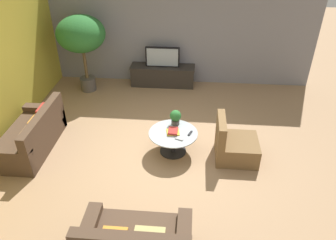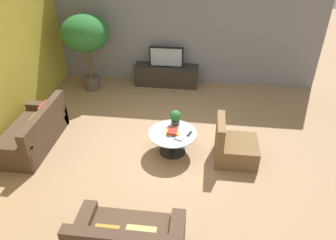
# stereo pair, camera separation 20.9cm
# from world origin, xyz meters

# --- Properties ---
(ground_plane) EXTENTS (24.00, 24.00, 0.00)m
(ground_plane) POSITION_xyz_m (0.00, 0.00, 0.00)
(ground_plane) COLOR #9E7A56
(back_wall_stone) EXTENTS (7.40, 0.12, 3.00)m
(back_wall_stone) POSITION_xyz_m (0.00, 3.26, 1.50)
(back_wall_stone) COLOR gray
(back_wall_stone) RESTS_ON ground
(media_console) EXTENTS (1.72, 0.50, 0.55)m
(media_console) POSITION_xyz_m (-0.24, 2.94, 0.28)
(media_console) COLOR #2D2823
(media_console) RESTS_ON ground
(television) EXTENTS (0.90, 0.13, 0.53)m
(television) POSITION_xyz_m (-0.24, 2.94, 0.81)
(television) COLOR black
(television) RESTS_ON media_console
(coffee_table) EXTENTS (0.96, 0.96, 0.45)m
(coffee_table) POSITION_xyz_m (0.25, 0.01, 0.32)
(coffee_table) COLOR black
(coffee_table) RESTS_ON ground
(couch_by_wall) EXTENTS (0.84, 1.74, 0.84)m
(couch_by_wall) POSITION_xyz_m (-2.57, -0.12, 0.29)
(couch_by_wall) COLOR #4C3828
(couch_by_wall) RESTS_ON ground
(armchair_wicker) EXTENTS (0.80, 0.76, 0.86)m
(armchair_wicker) POSITION_xyz_m (1.43, -0.07, 0.27)
(armchair_wicker) COLOR brown
(armchair_wicker) RESTS_ON ground
(potted_palm_tall) EXTENTS (1.20, 1.20, 1.99)m
(potted_palm_tall) POSITION_xyz_m (-2.20, 2.47, 1.48)
(potted_palm_tall) COLOR #514C47
(potted_palm_tall) RESTS_ON ground
(potted_plant_tabletop) EXTENTS (0.23, 0.23, 0.32)m
(potted_plant_tabletop) POSITION_xyz_m (0.28, 0.31, 0.63)
(potted_plant_tabletop) COLOR #514C47
(potted_plant_tabletop) RESTS_ON coffee_table
(book_stack) EXTENTS (0.28, 0.26, 0.06)m
(book_stack) POSITION_xyz_m (0.25, 0.01, 0.48)
(book_stack) COLOR gold
(book_stack) RESTS_ON coffee_table
(remote_black) EXTENTS (0.10, 0.16, 0.02)m
(remote_black) POSITION_xyz_m (0.58, 0.00, 0.46)
(remote_black) COLOR black
(remote_black) RESTS_ON coffee_table
(remote_silver) EXTENTS (0.16, 0.10, 0.02)m
(remote_silver) POSITION_xyz_m (0.38, -0.21, 0.46)
(remote_silver) COLOR gray
(remote_silver) RESTS_ON coffee_table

